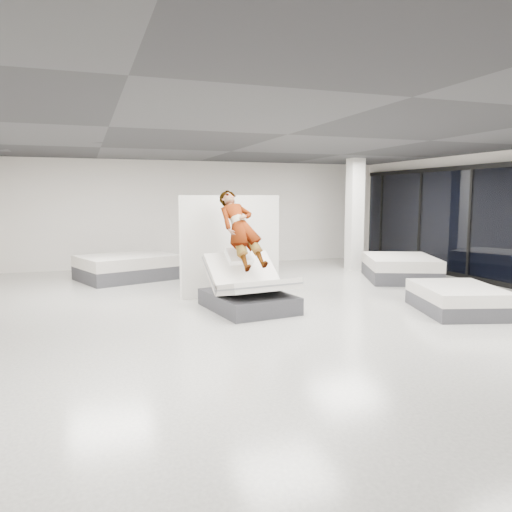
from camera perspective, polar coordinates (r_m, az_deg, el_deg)
name	(u,v)px	position (r m, az deg, el deg)	size (l,w,h in m)	color
room	(287,226)	(8.92, 3.55, 3.43)	(14.00, 14.04, 3.20)	silver
hero_bed	(249,292)	(9.39, -0.85, -4.09)	(1.59, 1.96, 1.14)	#393A3F
person	(241,245)	(9.56, -1.72, 1.32)	(0.67, 0.44, 1.83)	slate
remote	(260,258)	(9.37, 0.42, -0.24)	(0.05, 0.14, 0.03)	black
divider_panel	(232,245)	(10.79, -2.81, 1.23)	(2.37, 0.11, 2.15)	silver
flat_bed_right_far	(400,268)	(13.33, 16.14, -1.31)	(2.36, 2.65, 0.60)	#393A3F
flat_bed_right_near	(458,299)	(9.95, 22.05, -4.58)	(1.78, 2.08, 0.49)	#393A3F
flat_bed_left_far	(127,267)	(13.25, -14.51, -1.25)	(2.72, 2.37, 0.63)	#393A3F
column	(355,215)	(14.73, 11.20, 4.66)	(0.40, 0.40, 3.20)	silver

